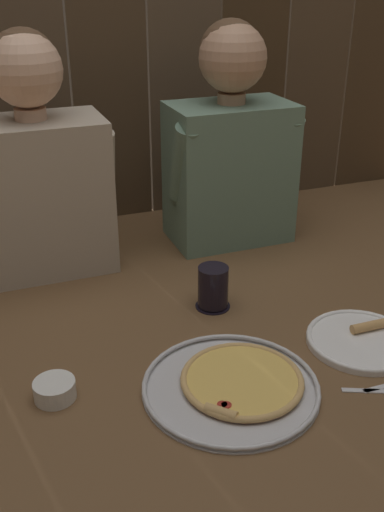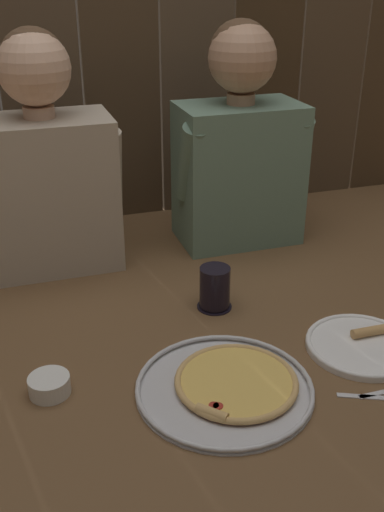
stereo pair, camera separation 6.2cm
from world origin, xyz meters
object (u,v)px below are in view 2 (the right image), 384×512
at_px(pizza_tray, 229,385).
at_px(dipping_bowl, 49,384).
at_px(drinking_glass, 215,288).
at_px(dinner_plate, 361,345).
at_px(diner_right, 239,144).
at_px(diner_left, 45,165).

xyz_separation_m(pizza_tray, dipping_bowl, (-0.34, 0.10, 0.01)).
bearing_deg(drinking_glass, dipping_bowl, -153.57).
distance_m(pizza_tray, dipping_bowl, 0.36).
distance_m(dinner_plate, dipping_bowl, 0.68).
height_order(drinking_glass, diner_right, diner_right).
height_order(pizza_tray, diner_right, diner_right).
relative_size(dipping_bowl, diner_right, 0.13).
height_order(dipping_bowl, diner_right, diner_right).
relative_size(diner_left, diner_right, 0.99).
relative_size(drinking_glass, diner_left, 0.17).
xyz_separation_m(pizza_tray, diner_left, (-0.27, 0.68, 0.28)).
bearing_deg(diner_right, dinner_plate, -86.11).
xyz_separation_m(dipping_bowl, diner_right, (0.63, 0.59, 0.28)).
xyz_separation_m(dinner_plate, diner_right, (-0.04, 0.64, 0.29)).
relative_size(dinner_plate, dipping_bowl, 2.95).
distance_m(pizza_tray, diner_left, 0.79).
relative_size(dinner_plate, diner_left, 0.39).
bearing_deg(diner_left, dipping_bowl, -97.29).
bearing_deg(diner_left, pizza_tray, -68.57).
height_order(drinking_glass, dipping_bowl, drinking_glass).
relative_size(drinking_glass, dipping_bowl, 1.31).
xyz_separation_m(drinking_glass, diner_left, (-0.35, 0.38, 0.23)).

